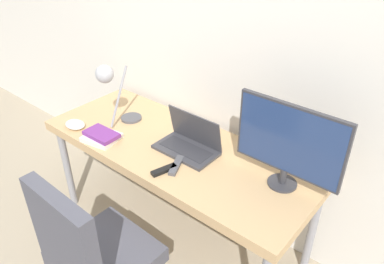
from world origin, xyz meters
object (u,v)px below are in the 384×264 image
(monitor, at_px, (289,143))
(office_chair, at_px, (91,253))
(laptop, at_px, (189,143))
(desk_lamp, at_px, (111,84))
(book_stack, at_px, (102,136))
(game_controller, at_px, (75,124))

(monitor, bearing_deg, office_chair, -123.43)
(laptop, height_order, desk_lamp, desk_lamp)
(desk_lamp, bearing_deg, book_stack, -71.60)
(laptop, relative_size, monitor, 0.66)
(monitor, xyz_separation_m, book_stack, (-1.07, -0.33, -0.23))
(laptop, xyz_separation_m, monitor, (0.59, 0.07, 0.21))
(desk_lamp, height_order, game_controller, desk_lamp)
(laptop, xyz_separation_m, desk_lamp, (-0.54, -0.11, 0.26))
(monitor, height_order, office_chair, monitor)
(monitor, xyz_separation_m, game_controller, (-1.33, -0.35, -0.24))
(game_controller, bearing_deg, office_chair, -32.73)
(desk_lamp, height_order, book_stack, desk_lamp)
(laptop, height_order, monitor, monitor)
(office_chair, distance_m, game_controller, 0.94)
(monitor, distance_m, game_controller, 1.40)
(book_stack, bearing_deg, office_chair, -44.69)
(office_chair, bearing_deg, monitor, 56.57)
(book_stack, bearing_deg, laptop, 28.59)
(laptop, xyz_separation_m, game_controller, (-0.74, -0.28, -0.03))
(desk_lamp, distance_m, office_chair, 1.01)
(game_controller, bearing_deg, book_stack, 3.02)
(laptop, relative_size, office_chair, 0.38)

